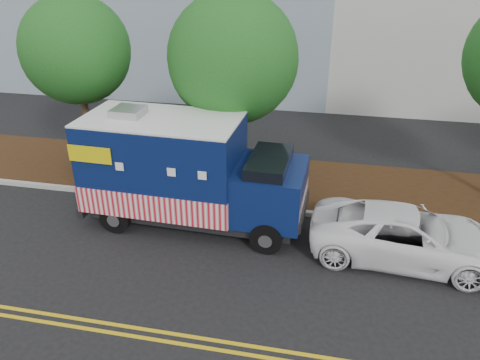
# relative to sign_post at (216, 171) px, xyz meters

# --- Properties ---
(ground) EXTENTS (120.00, 120.00, 0.00)m
(ground) POSITION_rel_sign_post_xyz_m (1.24, -1.62, -1.20)
(ground) COLOR black
(ground) RESTS_ON ground
(curb) EXTENTS (120.00, 0.18, 0.15)m
(curb) POSITION_rel_sign_post_xyz_m (1.24, -0.22, -1.12)
(curb) COLOR #9E9E99
(curb) RESTS_ON ground
(mulch_strip) EXTENTS (120.00, 4.00, 0.15)m
(mulch_strip) POSITION_rel_sign_post_xyz_m (1.24, 1.88, -1.12)
(mulch_strip) COLOR black
(mulch_strip) RESTS_ON ground
(centerline_near) EXTENTS (120.00, 0.10, 0.01)m
(centerline_near) POSITION_rel_sign_post_xyz_m (1.24, -6.07, -1.19)
(centerline_near) COLOR gold
(centerline_near) RESTS_ON ground
(centerline_far) EXTENTS (120.00, 0.10, 0.01)m
(centerline_far) POSITION_rel_sign_post_xyz_m (1.24, -6.32, -1.19)
(centerline_far) COLOR gold
(centerline_far) RESTS_ON ground
(tree_a) EXTENTS (3.79, 3.79, 6.50)m
(tree_a) POSITION_rel_sign_post_xyz_m (-5.37, 1.62, 3.39)
(tree_a) COLOR #38281C
(tree_a) RESTS_ON ground
(tree_b) EXTENTS (4.25, 4.25, 6.73)m
(tree_b) POSITION_rel_sign_post_xyz_m (0.30, 1.40, 3.39)
(tree_b) COLOR #38281C
(tree_b) RESTS_ON ground
(sign_post) EXTENTS (0.06, 0.06, 2.40)m
(sign_post) POSITION_rel_sign_post_xyz_m (0.00, 0.00, 0.00)
(sign_post) COLOR #473828
(sign_post) RESTS_ON ground
(food_truck) EXTENTS (6.93, 2.81, 3.60)m
(food_truck) POSITION_rel_sign_post_xyz_m (-0.69, -1.27, 0.43)
(food_truck) COLOR black
(food_truck) RESTS_ON ground
(white_car) EXTENTS (5.39, 2.76, 1.45)m
(white_car) POSITION_rel_sign_post_xyz_m (5.91, -1.96, -0.47)
(white_car) COLOR white
(white_car) RESTS_ON ground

